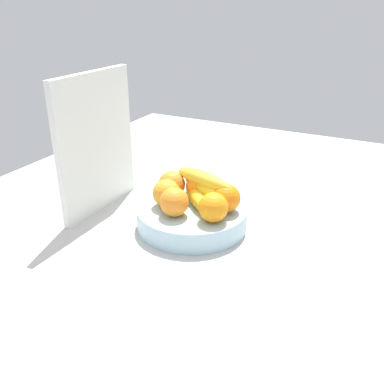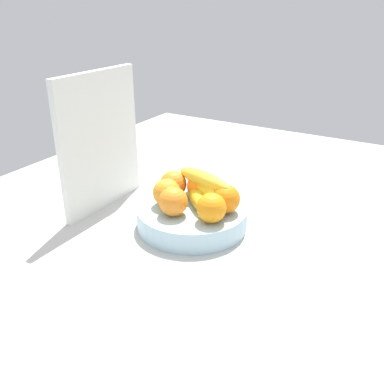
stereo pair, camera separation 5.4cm
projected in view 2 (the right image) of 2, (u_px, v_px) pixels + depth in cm
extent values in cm
cube|color=#B7B6B2|center=(199.00, 228.00, 107.44)|extent=(180.00, 140.00, 3.00)
cylinder|color=#A9CCDB|center=(192.00, 216.00, 104.36)|extent=(27.26, 27.26, 5.33)
sphere|color=orange|center=(173.00, 202.00, 98.07)|extent=(6.89, 6.89, 6.89)
sphere|color=orange|center=(211.00, 208.00, 95.07)|extent=(6.89, 6.89, 6.89)
sphere|color=orange|center=(226.00, 199.00, 99.32)|extent=(6.89, 6.89, 6.89)
sphere|color=orange|center=(200.00, 186.00, 106.00)|extent=(6.89, 6.89, 6.89)
sphere|color=orange|center=(173.00, 184.00, 107.37)|extent=(6.89, 6.89, 6.89)
sphere|color=orange|center=(167.00, 193.00, 102.56)|extent=(6.89, 6.89, 6.89)
ellipsoid|color=yellow|center=(198.00, 196.00, 104.30)|extent=(15.37, 14.27, 4.00)
ellipsoid|color=yellow|center=(203.00, 186.00, 104.25)|extent=(12.61, 16.44, 4.00)
ellipsoid|color=yellow|center=(204.00, 179.00, 102.59)|extent=(8.73, 17.43, 4.00)
cube|color=white|center=(100.00, 142.00, 109.12)|extent=(28.01, 1.94, 36.00)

